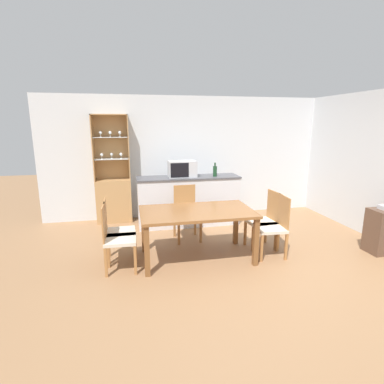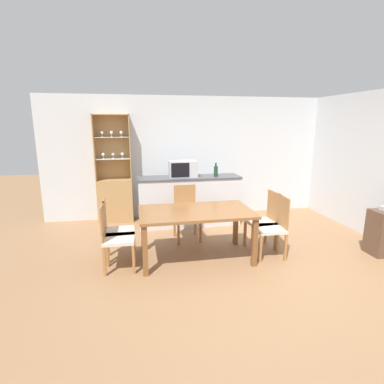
{
  "view_description": "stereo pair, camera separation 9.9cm",
  "coord_description": "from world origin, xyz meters",
  "px_view_note": "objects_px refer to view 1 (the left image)",
  "views": [
    {
      "loc": [
        -1.6,
        -3.71,
        1.99
      ],
      "look_at": [
        -0.58,
        1.17,
        0.84
      ],
      "focal_mm": 28.0,
      "sensor_mm": 36.0,
      "label": 1
    },
    {
      "loc": [
        -1.51,
        -3.73,
        1.99
      ],
      "look_at": [
        -0.58,
        1.17,
        0.84
      ],
      "focal_mm": 28.0,
      "sensor_mm": 36.0,
      "label": 2
    }
  ],
  "objects_px": {
    "display_cabinet": "(114,192)",
    "dining_table": "(197,216)",
    "dining_chair_side_left_far": "(117,231)",
    "wine_bottle": "(215,171)",
    "dining_chair_side_right_near": "(273,226)",
    "dining_chair_head_far": "(187,213)",
    "dining_chair_side_right_far": "(265,221)",
    "dining_chair_side_left_near": "(117,238)",
    "microwave": "(182,169)"
  },
  "relations": [
    {
      "from": "display_cabinet",
      "to": "dining_table",
      "type": "xyz_separation_m",
      "value": [
        1.28,
        -2.05,
        0.03
      ]
    },
    {
      "from": "dining_chair_side_left_far",
      "to": "wine_bottle",
      "type": "distance_m",
      "value": 2.36
    },
    {
      "from": "dining_chair_side_right_near",
      "to": "wine_bottle",
      "type": "xyz_separation_m",
      "value": [
        -0.46,
        1.61,
        0.62
      ]
    },
    {
      "from": "dining_chair_side_right_near",
      "to": "wine_bottle",
      "type": "height_order",
      "value": "wine_bottle"
    },
    {
      "from": "dining_chair_head_far",
      "to": "wine_bottle",
      "type": "xyz_separation_m",
      "value": [
        0.7,
        0.67,
        0.62
      ]
    },
    {
      "from": "dining_chair_head_far",
      "to": "wine_bottle",
      "type": "distance_m",
      "value": 1.15
    },
    {
      "from": "wine_bottle",
      "to": "display_cabinet",
      "type": "bearing_deg",
      "value": 163.56
    },
    {
      "from": "dining_table",
      "to": "dining_chair_head_far",
      "type": "distance_m",
      "value": 0.82
    },
    {
      "from": "dining_chair_side_right_far",
      "to": "dining_chair_head_far",
      "type": "bearing_deg",
      "value": 55.91
    },
    {
      "from": "dining_chair_head_far",
      "to": "dining_chair_side_left_near",
      "type": "height_order",
      "value": "same"
    },
    {
      "from": "dining_chair_side_right_near",
      "to": "dining_chair_side_left_near",
      "type": "relative_size",
      "value": 1.0
    },
    {
      "from": "dining_table",
      "to": "dining_chair_side_left_far",
      "type": "bearing_deg",
      "value": 173.11
    },
    {
      "from": "dining_chair_head_far",
      "to": "microwave",
      "type": "xyz_separation_m",
      "value": [
        0.06,
        0.76,
        0.67
      ]
    },
    {
      "from": "dining_chair_side_left_far",
      "to": "dining_chair_side_right_far",
      "type": "bearing_deg",
      "value": 88.49
    },
    {
      "from": "dining_chair_head_far",
      "to": "dining_chair_side_left_near",
      "type": "xyz_separation_m",
      "value": [
        -1.15,
        -0.94,
        0.0
      ]
    },
    {
      "from": "dining_chair_side_right_near",
      "to": "dining_chair_side_left_far",
      "type": "bearing_deg",
      "value": 86.9
    },
    {
      "from": "dining_table",
      "to": "dining_chair_side_right_far",
      "type": "height_order",
      "value": "dining_chair_side_right_far"
    },
    {
      "from": "dining_table",
      "to": "dining_chair_side_left_far",
      "type": "relative_size",
      "value": 1.76
    },
    {
      "from": "display_cabinet",
      "to": "dining_table",
      "type": "height_order",
      "value": "display_cabinet"
    },
    {
      "from": "dining_chair_side_right_far",
      "to": "wine_bottle",
      "type": "distance_m",
      "value": 1.53
    },
    {
      "from": "dining_table",
      "to": "wine_bottle",
      "type": "relative_size",
      "value": 6.13
    },
    {
      "from": "dining_chair_side_left_far",
      "to": "wine_bottle",
      "type": "height_order",
      "value": "wine_bottle"
    },
    {
      "from": "dining_chair_side_left_near",
      "to": "dining_chair_head_far",
      "type": "bearing_deg",
      "value": 130.69
    },
    {
      "from": "display_cabinet",
      "to": "dining_chair_side_right_near",
      "type": "height_order",
      "value": "display_cabinet"
    },
    {
      "from": "dining_chair_side_left_far",
      "to": "microwave",
      "type": "bearing_deg",
      "value": 137.82
    },
    {
      "from": "microwave",
      "to": "dining_chair_side_left_near",
      "type": "bearing_deg",
      "value": -125.55
    },
    {
      "from": "dining_chair_side_right_near",
      "to": "dining_table",
      "type": "bearing_deg",
      "value": 86.79
    },
    {
      "from": "display_cabinet",
      "to": "microwave",
      "type": "bearing_deg",
      "value": -20.17
    },
    {
      "from": "dining_chair_side_right_near",
      "to": "wine_bottle",
      "type": "bearing_deg",
      "value": 19.86
    },
    {
      "from": "dining_chair_side_left_far",
      "to": "dining_table",
      "type": "bearing_deg",
      "value": 81.47
    },
    {
      "from": "dining_chair_side_right_far",
      "to": "microwave",
      "type": "relative_size",
      "value": 1.74
    },
    {
      "from": "dining_chair_side_left_far",
      "to": "dining_chair_side_left_near",
      "type": "height_order",
      "value": "same"
    },
    {
      "from": "dining_chair_side_right_near",
      "to": "dining_chair_head_far",
      "type": "distance_m",
      "value": 1.49
    },
    {
      "from": "display_cabinet",
      "to": "wine_bottle",
      "type": "bearing_deg",
      "value": -16.44
    },
    {
      "from": "dining_table",
      "to": "dining_chair_side_right_near",
      "type": "height_order",
      "value": "dining_chair_side_right_near"
    },
    {
      "from": "display_cabinet",
      "to": "dining_chair_side_left_far",
      "type": "distance_m",
      "value": 1.92
    },
    {
      "from": "display_cabinet",
      "to": "dining_chair_side_right_far",
      "type": "xyz_separation_m",
      "value": [
        2.43,
        -1.91,
        -0.17
      ]
    },
    {
      "from": "dining_chair_side_right_far",
      "to": "microwave",
      "type": "xyz_separation_m",
      "value": [
        -1.1,
        1.41,
        0.67
      ]
    },
    {
      "from": "dining_chair_side_right_near",
      "to": "microwave",
      "type": "distance_m",
      "value": 2.13
    },
    {
      "from": "dining_table",
      "to": "dining_chair_side_right_far",
      "type": "distance_m",
      "value": 1.18
    },
    {
      "from": "display_cabinet",
      "to": "dining_chair_side_left_far",
      "type": "height_order",
      "value": "display_cabinet"
    },
    {
      "from": "dining_chair_side_left_near",
      "to": "microwave",
      "type": "xyz_separation_m",
      "value": [
        1.21,
        1.7,
        0.67
      ]
    },
    {
      "from": "dining_chair_head_far",
      "to": "dining_chair_side_left_near",
      "type": "bearing_deg",
      "value": 36.93
    },
    {
      "from": "dining_table",
      "to": "dining_chair_side_right_far",
      "type": "bearing_deg",
      "value": 7.16
    },
    {
      "from": "dining_chair_head_far",
      "to": "microwave",
      "type": "distance_m",
      "value": 1.01
    },
    {
      "from": "dining_chair_side_right_far",
      "to": "dining_chair_side_left_far",
      "type": "bearing_deg",
      "value": 85.57
    },
    {
      "from": "dining_chair_side_right_near",
      "to": "dining_chair_side_left_near",
      "type": "bearing_deg",
      "value": 93.8
    },
    {
      "from": "dining_chair_side_left_far",
      "to": "dining_chair_head_far",
      "type": "bearing_deg",
      "value": 118.17
    },
    {
      "from": "dining_table",
      "to": "dining_chair_side_right_near",
      "type": "relative_size",
      "value": 1.76
    },
    {
      "from": "display_cabinet",
      "to": "microwave",
      "type": "height_order",
      "value": "display_cabinet"
    }
  ]
}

